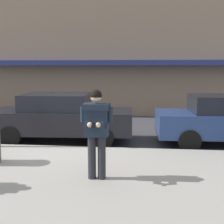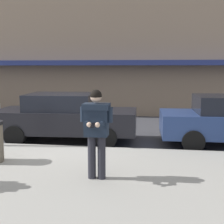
% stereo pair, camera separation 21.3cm
% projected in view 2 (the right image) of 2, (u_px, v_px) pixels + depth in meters
% --- Properties ---
extents(ground_plane, '(80.00, 80.00, 0.00)m').
position_uv_depth(ground_plane, '(60.00, 148.00, 9.24)').
color(ground_plane, '#3D3D42').
extents(sidewalk, '(32.00, 5.30, 0.14)m').
position_uv_depth(sidewalk, '(65.00, 182.00, 6.30)').
color(sidewalk, '#99968E').
rests_on(sidewalk, ground).
extents(curb_paint_line, '(28.00, 0.12, 0.01)m').
position_uv_depth(curb_paint_line, '(94.00, 149.00, 9.15)').
color(curb_paint_line, silver).
rests_on(curb_paint_line, ground).
extents(parked_sedan_mid, '(4.59, 2.10, 1.54)m').
position_uv_depth(parked_sedan_mid, '(65.00, 117.00, 10.09)').
color(parked_sedan_mid, black).
rests_on(parked_sedan_mid, ground).
extents(man_texting_on_phone, '(0.65, 0.58, 1.81)m').
position_uv_depth(man_texting_on_phone, '(96.00, 125.00, 6.16)').
color(man_texting_on_phone, '#23232B').
rests_on(man_texting_on_phone, sidewalk).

